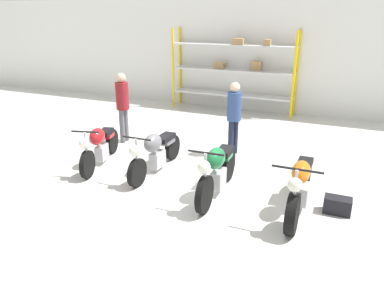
# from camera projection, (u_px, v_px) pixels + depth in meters

# --- Properties ---
(ground_plane) EXTENTS (30.00, 30.00, 0.00)m
(ground_plane) POSITION_uv_depth(u_px,v_px,m) (184.00, 184.00, 7.32)
(ground_plane) COLOR silver
(back_wall) EXTENTS (30.00, 0.08, 3.60)m
(back_wall) POSITION_uv_depth(u_px,v_px,m) (263.00, 57.00, 12.12)
(back_wall) COLOR white
(back_wall) RESTS_ON ground_plane
(shelving_rack) EXTENTS (4.14, 0.63, 2.66)m
(shelving_rack) POSITION_uv_depth(u_px,v_px,m) (234.00, 68.00, 12.25)
(shelving_rack) COLOR yellow
(shelving_rack) RESTS_ON ground_plane
(motorcycle_red) EXTENTS (0.75, 1.96, 0.98)m
(motorcycle_red) POSITION_uv_depth(u_px,v_px,m) (100.00, 145.00, 8.09)
(motorcycle_red) COLOR black
(motorcycle_red) RESTS_ON ground_plane
(motorcycle_grey) EXTENTS (0.59, 2.10, 0.98)m
(motorcycle_grey) POSITION_uv_depth(u_px,v_px,m) (156.00, 151.00, 7.73)
(motorcycle_grey) COLOR black
(motorcycle_grey) RESTS_ON ground_plane
(motorcycle_green) EXTENTS (0.62, 2.03, 1.06)m
(motorcycle_green) POSITION_uv_depth(u_px,v_px,m) (217.00, 170.00, 6.71)
(motorcycle_green) COLOR black
(motorcycle_green) RESTS_ON ground_plane
(motorcycle_orange) EXTENTS (0.74, 2.12, 1.05)m
(motorcycle_orange) POSITION_uv_depth(u_px,v_px,m) (300.00, 186.00, 6.18)
(motorcycle_orange) COLOR black
(motorcycle_orange) RESTS_ON ground_plane
(person_browsing) EXTENTS (0.40, 0.40, 1.70)m
(person_browsing) POSITION_uv_depth(u_px,v_px,m) (234.00, 113.00, 8.53)
(person_browsing) COLOR #1E2338
(person_browsing) RESTS_ON ground_plane
(person_near_rack) EXTENTS (0.33, 0.33, 1.77)m
(person_near_rack) POSITION_uv_depth(u_px,v_px,m) (123.00, 102.00, 9.37)
(person_near_rack) COLOR #595960
(person_near_rack) RESTS_ON ground_plane
(toolbox) EXTENTS (0.44, 0.26, 0.28)m
(toolbox) POSITION_uv_depth(u_px,v_px,m) (337.00, 205.00, 6.23)
(toolbox) COLOR black
(toolbox) RESTS_ON ground_plane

